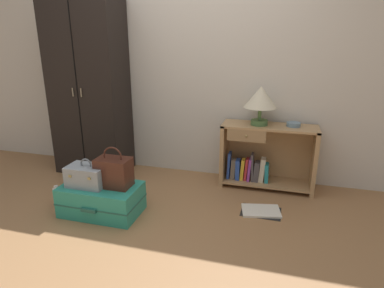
{
  "coord_description": "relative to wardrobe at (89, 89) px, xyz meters",
  "views": [
    {
      "loc": [
        0.99,
        -2.09,
        1.54
      ],
      "look_at": [
        0.18,
        0.82,
        0.55
      ],
      "focal_mm": 31.26,
      "sensor_mm": 36.0,
      "label": 1
    }
  ],
  "objects": [
    {
      "name": "open_book_on_floor",
      "position": [
        2.0,
        -0.52,
        -0.95
      ],
      "size": [
        0.38,
        0.3,
        0.02
      ],
      "color": "white",
      "rests_on": "ground_plane"
    },
    {
      "name": "bottle",
      "position": [
        0.15,
        -0.93,
        -0.86
      ],
      "size": [
        0.07,
        0.07,
        0.21
      ],
      "color": "white",
      "rests_on": "ground_plane"
    },
    {
      "name": "wardrobe",
      "position": [
        0.0,
        0.0,
        0.0
      ],
      "size": [
        0.81,
        0.47,
        1.92
      ],
      "color": "black",
      "rests_on": "ground_plane"
    },
    {
      "name": "back_wall",
      "position": [
        1.12,
        0.3,
        0.34
      ],
      "size": [
        6.4,
        0.1,
        2.6
      ],
      "primitive_type": "cube",
      "color": "beige",
      "rests_on": "ground_plane"
    },
    {
      "name": "table_lamp",
      "position": [
        1.89,
        0.05,
        -0.02
      ],
      "size": [
        0.33,
        0.33,
        0.39
      ],
      "color": "#4C7542",
      "rests_on": "bookshelf"
    },
    {
      "name": "bowl",
      "position": [
        2.22,
        0.08,
        -0.27
      ],
      "size": [
        0.14,
        0.14,
        0.04
      ],
      "primitive_type": "cylinder",
      "color": "slate",
      "rests_on": "bookshelf"
    },
    {
      "name": "ground_plane",
      "position": [
        1.12,
        -1.2,
        -0.96
      ],
      "size": [
        9.0,
        9.0,
        0.0
      ],
      "primitive_type": "plane",
      "color": "#9E7047"
    },
    {
      "name": "suitcase_large",
      "position": [
        0.61,
        -0.91,
        -0.83
      ],
      "size": [
        0.7,
        0.43,
        0.27
      ],
      "color": "teal",
      "rests_on": "ground_plane"
    },
    {
      "name": "train_case",
      "position": [
        0.5,
        -0.94,
        -0.6
      ],
      "size": [
        0.34,
        0.23,
        0.26
      ],
      "color": "#8E99A3",
      "rests_on": "suitcase_large"
    },
    {
      "name": "handbag",
      "position": [
        0.74,
        -0.89,
        -0.56
      ],
      "size": [
        0.3,
        0.19,
        0.37
      ],
      "color": "#472319",
      "rests_on": "suitcase_large"
    },
    {
      "name": "bookshelf",
      "position": [
        1.96,
        0.07,
        -0.64
      ],
      "size": [
        0.96,
        0.34,
        0.67
      ],
      "color": "tan",
      "rests_on": "ground_plane"
    }
  ]
}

